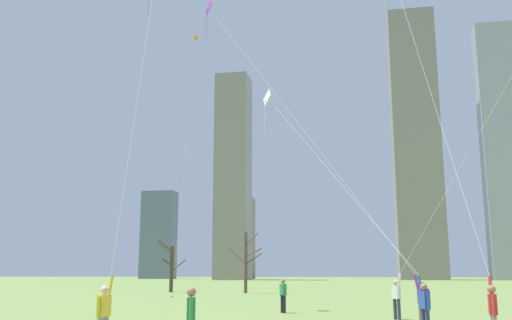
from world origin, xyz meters
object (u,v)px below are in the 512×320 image
at_px(bare_tree_rightmost, 246,261).
at_px(bare_tree_leftmost, 171,267).
at_px(bystander_far_off_by_trees, 283,294).
at_px(distant_kite_high_overhead_orange, 192,78).
at_px(kite_flyer_midfield_left_pink, 117,225).
at_px(bystander_strolling_midfield, 191,319).
at_px(kite_flyer_foreground_left_purple, 372,231).
at_px(kite_flyer_far_back_white, 400,273).
at_px(kite_flyer_midfield_center_teal, 414,264).
at_px(kite_flyer_foreground_right_yellow, 454,183).

xyz_separation_m(bare_tree_rightmost, bare_tree_leftmost, (-7.70, 0.88, -0.50)).
xyz_separation_m(bystander_far_off_by_trees, distant_kite_high_overhead_orange, (-11.71, 22.46, 19.56)).
distance_m(kite_flyer_midfield_left_pink, distant_kite_high_overhead_orange, 40.87).
relative_size(distant_kite_high_overhead_orange, bare_tree_leftmost, 5.02).
distance_m(bystander_strolling_midfield, bare_tree_rightmost, 41.23).
bearing_deg(bare_tree_leftmost, kite_flyer_foreground_left_purple, -59.07).
distance_m(kite_flyer_foreground_left_purple, bystander_far_off_by_trees, 7.17).
xyz_separation_m(kite_flyer_far_back_white, bare_tree_rightmost, (-11.90, 34.51, 1.05)).
height_order(kite_flyer_foreground_left_purple, bystander_strolling_midfield, kite_flyer_foreground_left_purple).
height_order(bystander_far_off_by_trees, distant_kite_high_overhead_orange, distant_kite_high_overhead_orange).
bearing_deg(kite_flyer_midfield_left_pink, bare_tree_leftmost, 106.47).
xyz_separation_m(kite_flyer_midfield_left_pink, bare_tree_leftmost, (-11.77, 39.84, -0.77)).
relative_size(kite_flyer_midfield_center_teal, kite_flyer_foreground_left_purple, 0.63).
bearing_deg(kite_flyer_foreground_left_purple, kite_flyer_midfield_left_pink, -130.05).
height_order(kite_flyer_far_back_white, distant_kite_high_overhead_orange, distant_kite_high_overhead_orange).
height_order(kite_flyer_midfield_center_teal, bare_tree_leftmost, kite_flyer_midfield_center_teal).
xyz_separation_m(kite_flyer_midfield_center_teal, distant_kite_high_overhead_orange, (-17.65, 26.04, 18.19)).
bearing_deg(kite_flyer_far_back_white, kite_flyer_midfield_center_teal, 80.50).
relative_size(kite_flyer_foreground_left_purple, kite_flyer_midfield_left_pink, 1.29).
xyz_separation_m(kite_flyer_midfield_left_pink, bare_tree_rightmost, (-4.07, 38.96, -0.26)).
distance_m(kite_flyer_foreground_left_purple, distant_kite_high_overhead_orange, 36.06).
bearing_deg(kite_flyer_foreground_right_yellow, kite_flyer_far_back_white, 147.76).
distance_m(kite_flyer_far_back_white, bare_tree_leftmost, 40.46).
bearing_deg(kite_flyer_far_back_white, kite_flyer_foreground_left_purple, 101.03).
xyz_separation_m(kite_flyer_foreground_left_purple, bystander_far_off_by_trees, (-4.25, 5.12, -2.68)).
xyz_separation_m(kite_flyer_foreground_left_purple, kite_flyer_foreground_right_yellow, (2.47, -5.03, 1.10)).
height_order(kite_flyer_foreground_left_purple, kite_flyer_midfield_left_pink, kite_flyer_foreground_left_purple).
xyz_separation_m(kite_flyer_foreground_left_purple, bare_tree_leftmost, (-18.84, 31.43, -1.11)).
height_order(kite_flyer_midfield_left_pink, bare_tree_rightmost, kite_flyer_midfield_left_pink).
relative_size(bystander_far_off_by_trees, bare_tree_rightmost, 0.29).
distance_m(kite_flyer_foreground_right_yellow, bystander_far_off_by_trees, 12.74).
bearing_deg(bystander_far_off_by_trees, kite_flyer_far_back_white, -61.04).
bearing_deg(kite_flyer_midfield_center_teal, kite_flyer_midfield_left_pink, -131.37).
relative_size(kite_flyer_far_back_white, kite_flyer_midfield_left_pink, 0.73).
height_order(kite_flyer_foreground_right_yellow, bare_tree_leftmost, kite_flyer_foreground_right_yellow).
bearing_deg(bystander_strolling_midfield, kite_flyer_midfield_center_teal, 62.33).
bearing_deg(kite_flyer_foreground_right_yellow, bystander_far_off_by_trees, 123.52).
distance_m(kite_flyer_far_back_white, bystander_strolling_midfield, 8.07).
bearing_deg(bare_tree_rightmost, kite_flyer_foreground_left_purple, -69.98).
height_order(bystander_far_off_by_trees, bare_tree_leftmost, bare_tree_leftmost).
bearing_deg(bare_tree_leftmost, kite_flyer_midfield_center_teal, -55.52).
height_order(kite_flyer_foreground_right_yellow, kite_flyer_midfield_left_pink, kite_flyer_foreground_right_yellow).
height_order(kite_flyer_foreground_right_yellow, bystander_strolling_midfield, kite_flyer_foreground_right_yellow).
relative_size(kite_flyer_midfield_left_pink, bare_tree_rightmost, 2.44).
bearing_deg(bystander_far_off_by_trees, bare_tree_leftmost, 119.00).
bearing_deg(kite_flyer_midfield_center_teal, distant_kite_high_overhead_orange, 124.13).
height_order(kite_flyer_midfield_center_teal, kite_flyer_far_back_white, kite_flyer_midfield_center_teal).
relative_size(kite_flyer_foreground_right_yellow, kite_flyer_far_back_white, 1.62).
bearing_deg(bare_tree_leftmost, kite_flyer_midfield_left_pink, -73.53).
bearing_deg(kite_flyer_midfield_left_pink, kite_flyer_foreground_left_purple, 49.95).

